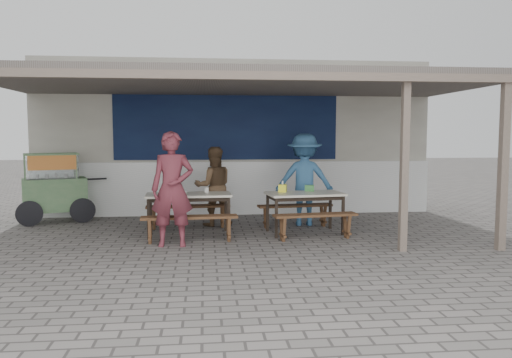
{
  "coord_description": "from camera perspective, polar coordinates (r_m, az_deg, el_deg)",
  "views": [
    {
      "loc": [
        -0.7,
        -8.27,
        1.79
      ],
      "look_at": [
        0.24,
        0.9,
        0.99
      ],
      "focal_mm": 35.0,
      "sensor_mm": 36.0,
      "label": 1
    }
  ],
  "objects": [
    {
      "name": "ground",
      "position": [
        8.49,
        -1.02,
        -7.2
      ],
      "size": [
        60.0,
        60.0,
        0.0
      ],
      "primitive_type": "plane",
      "color": "slate",
      "rests_on": "ground"
    },
    {
      "name": "back_wall",
      "position": [
        11.87,
        -2.51,
        4.64
      ],
      "size": [
        9.0,
        1.28,
        3.5
      ],
      "color": "beige",
      "rests_on": "ground"
    },
    {
      "name": "warung_roof",
      "position": [
        9.24,
        -1.42,
        10.72
      ],
      "size": [
        9.0,
        4.21,
        2.81
      ],
      "color": "#615753",
      "rests_on": "ground"
    },
    {
      "name": "table_left",
      "position": [
        9.05,
        -7.7,
        -2.16
      ],
      "size": [
        1.54,
        0.77,
        0.75
      ],
      "rotation": [
        0.0,
        0.0,
        0.05
      ],
      "color": "beige",
      "rests_on": "ground"
    },
    {
      "name": "bench_left_street",
      "position": [
        8.45,
        -7.59,
        -4.93
      ],
      "size": [
        1.62,
        0.36,
        0.45
      ],
      "rotation": [
        0.0,
        0.0,
        0.05
      ],
      "color": "brown",
      "rests_on": "ground"
    },
    {
      "name": "bench_left_wall",
      "position": [
        9.74,
        -7.74,
        -3.62
      ],
      "size": [
        1.62,
        0.36,
        0.45
      ],
      "rotation": [
        0.0,
        0.0,
        0.05
      ],
      "color": "brown",
      "rests_on": "ground"
    },
    {
      "name": "table_right",
      "position": [
        9.17,
        5.59,
        -2.05
      ],
      "size": [
        1.44,
        0.91,
        0.75
      ],
      "rotation": [
        0.0,
        0.0,
        0.12
      ],
      "color": "beige",
      "rests_on": "ground"
    },
    {
      "name": "bench_right_street",
      "position": [
        8.66,
        6.8,
        -4.71
      ],
      "size": [
        1.49,
        0.45,
        0.45
      ],
      "rotation": [
        0.0,
        0.0,
        0.12
      ],
      "color": "brown",
      "rests_on": "ground"
    },
    {
      "name": "bench_right_wall",
      "position": [
        9.78,
        4.49,
        -3.58
      ],
      "size": [
        1.49,
        0.45,
        0.45
      ],
      "rotation": [
        0.0,
        0.0,
        0.12
      ],
      "color": "brown",
      "rests_on": "ground"
    },
    {
      "name": "vendor_cart",
      "position": [
        11.1,
        -22.12,
        -0.62
      ],
      "size": [
        1.68,
        1.12,
        1.43
      ],
      "rotation": [
        0.0,
        0.0,
        0.35
      ],
      "color": "#698659",
      "rests_on": "ground"
    },
    {
      "name": "patron_street_side",
      "position": [
        8.15,
        -9.54,
        -1.14
      ],
      "size": [
        0.69,
        0.46,
        1.86
      ],
      "primitive_type": "imported",
      "rotation": [
        0.0,
        0.0,
        -0.02
      ],
      "color": "maroon",
      "rests_on": "ground"
    },
    {
      "name": "patron_wall_side",
      "position": [
        9.94,
        -4.87,
        -0.84
      ],
      "size": [
        0.84,
        0.69,
        1.57
      ],
      "primitive_type": "imported",
      "rotation": [
        0.0,
        0.0,
        3.28
      ],
      "color": "brown",
      "rests_on": "ground"
    },
    {
      "name": "patron_right_table",
      "position": [
        10.0,
        5.55,
        -0.06
      ],
      "size": [
        1.27,
        0.86,
        1.83
      ],
      "primitive_type": "imported",
      "rotation": [
        0.0,
        0.0,
        2.98
      ],
      "color": "#33608D",
      "rests_on": "ground"
    },
    {
      "name": "tissue_box",
      "position": [
        9.22,
        3.05,
        -1.06
      ],
      "size": [
        0.17,
        0.17,
        0.14
      ],
      "primitive_type": "cube",
      "rotation": [
        0.0,
        0.0,
        -0.29
      ],
      "color": "yellow",
      "rests_on": "table_right"
    },
    {
      "name": "donation_box",
      "position": [
        9.42,
        6.11,
        -1.04
      ],
      "size": [
        0.19,
        0.14,
        0.11
      ],
      "primitive_type": "cube",
      "rotation": [
        0.0,
        0.0,
        -0.18
      ],
      "color": "#357939",
      "rests_on": "table_right"
    },
    {
      "name": "condiment_jar",
      "position": [
        9.22,
        -5.67,
        -1.25
      ],
      "size": [
        0.08,
        0.08,
        0.09
      ],
      "primitive_type": "cylinder",
      "color": "white",
      "rests_on": "table_left"
    },
    {
      "name": "condiment_bowl",
      "position": [
        9.06,
        -8.39,
        -1.51
      ],
      "size": [
        0.24,
        0.24,
        0.05
      ],
      "primitive_type": "imported",
      "rotation": [
        0.0,
        0.0,
        0.23
      ],
      "color": "silver",
      "rests_on": "table_left"
    }
  ]
}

